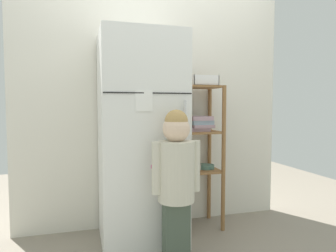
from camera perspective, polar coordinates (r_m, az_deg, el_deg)
name	(u,v)px	position (r m, az deg, el deg)	size (l,w,h in m)	color
ground_plane	(165,237)	(2.73, -0.49, -20.19)	(6.00, 6.00, 0.00)	gray
kitchen_wall_back	(155,108)	(2.83, -2.43, 3.46)	(2.51, 0.03, 2.18)	silver
refrigerator	(141,139)	(2.48, -5.09, -2.38)	(0.66, 0.64, 1.68)	white
child_standing	(176,171)	(2.13, 1.55, -8.44)	(0.35, 0.26, 1.08)	#485748
pantry_shelf_unit	(200,141)	(2.77, 5.98, -2.83)	(0.36, 0.34, 1.29)	olive
fruit_bin	(202,82)	(2.77, 6.37, 8.19)	(0.24, 0.20, 0.09)	white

